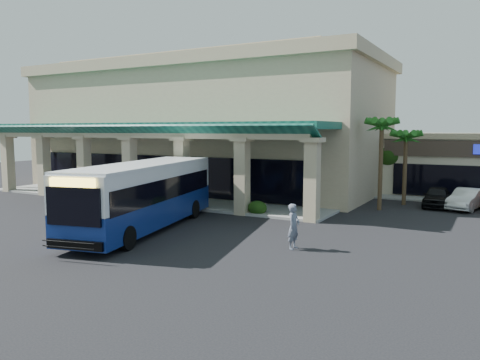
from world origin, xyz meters
The scene contains 11 objects.
ground centered at (0.00, 0.00, 0.00)m, with size 110.00×110.00×0.00m, color black.
main_building centered at (-8.00, 16.00, 5.67)m, with size 30.80×14.80×11.35m, color tan, non-canonical shape.
arcade centered at (-8.00, 6.80, 2.85)m, with size 30.00×6.20×5.70m, color #0C4A3D, non-canonical shape.
palm_0 centered at (8.50, 11.00, 3.30)m, with size 2.40×2.40×6.60m, color #1D5F19, non-canonical shape.
palm_1 centered at (9.50, 14.00, 2.90)m, with size 2.40×2.40×5.80m, color #1D5F19, non-canonical shape.
palm_2 centered at (-22.50, 6.50, 3.10)m, with size 2.40×2.40×6.20m, color #1D5F19, non-canonical shape.
broadleaf_tree centered at (7.50, 19.00, 2.41)m, with size 2.60×2.60×4.81m, color black, non-canonical shape.
transit_bus centered at (-0.90, -1.00, 1.74)m, with size 2.90×12.44×3.47m, color navy, non-canonical shape.
pedestrian centered at (7.47, -0.99, 1.00)m, with size 0.73×0.48×1.99m, color slate.
car_silver centered at (11.61, 14.16, 0.69)m, with size 1.64×4.07×1.39m, color black.
car_white centered at (13.47, 13.99, 0.69)m, with size 1.46×4.19×1.38m, color silver.
Camera 1 is at (15.14, -19.62, 5.19)m, focal length 35.00 mm.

